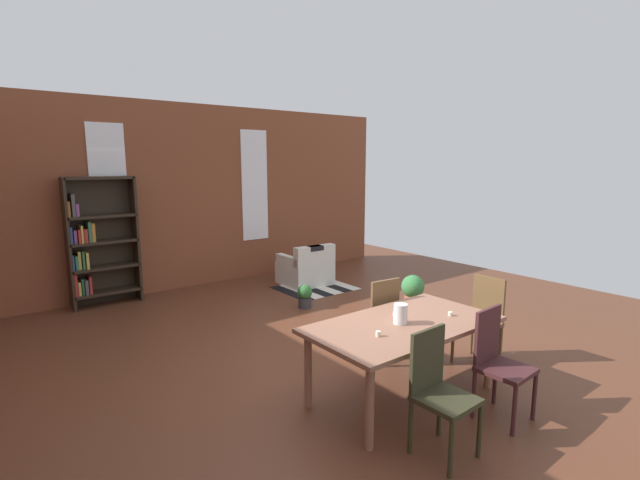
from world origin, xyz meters
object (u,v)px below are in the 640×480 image
dining_chair_head_right (482,317)px  potted_plant_corner (305,296)px  dining_chair_near_left (438,388)px  bookshelf_tall (97,243)px  dining_chair_far_right (378,316)px  armchair_white (306,269)px  vase_on_table (401,314)px  dining_table (403,330)px  dining_chair_near_right (498,360)px  potted_plant_by_shelf (413,289)px

dining_chair_head_right → potted_plant_corner: 2.79m
dining_chair_near_left → bookshelf_tall: size_ratio=0.48×
dining_chair_far_right → potted_plant_corner: bearing=77.5°
dining_chair_near_left → armchair_white: bearing=65.4°
vase_on_table → bookshelf_tall: size_ratio=0.09×
dining_chair_far_right → dining_table: bearing=-119.0°
dining_table → dining_chair_far_right: (0.40, 0.72, -0.14)m
vase_on_table → dining_chair_near_right: dining_chair_near_right is taller
armchair_white → dining_table: bearing=-113.6°
bookshelf_tall → potted_plant_by_shelf: (3.75, -3.05, -0.71)m
bookshelf_tall → armchair_white: (3.25, -0.96, -0.71)m
dining_chair_near_left → potted_plant_by_shelf: size_ratio=1.89×
dining_chair_near_left → dining_chair_near_right: size_ratio=1.00×
bookshelf_tall → armchair_white: size_ratio=2.40×
bookshelf_tall → vase_on_table: bearing=-72.4°
dining_table → vase_on_table: 0.18m
dining_chair_near_left → potted_plant_by_shelf: bearing=43.8°
bookshelf_tall → potted_plant_corner: 3.28m
dining_chair_near_right → bookshelf_tall: bearing=109.6°
dining_chair_far_right → dining_chair_head_right: bearing=-39.5°
dining_table → dining_chair_far_right: size_ratio=1.91×
dining_table → dining_chair_head_right: size_ratio=1.91×
dining_chair_near_left → dining_chair_near_right: 0.81m
dining_chair_head_right → potted_plant_by_shelf: dining_chair_head_right is taller
bookshelf_tall → potted_plant_by_shelf: size_ratio=3.96×
dining_chair_head_right → potted_plant_by_shelf: size_ratio=1.89×
vase_on_table → dining_chair_head_right: dining_chair_head_right is taller
vase_on_table → dining_chair_head_right: size_ratio=0.19×
dining_chair_far_right → vase_on_table: bearing=-121.7°
potted_plant_corner → armchair_white: bearing=53.0°
vase_on_table → potted_plant_corner: 2.95m
vase_on_table → potted_plant_by_shelf: 2.89m
dining_chair_near_left → dining_chair_head_right: same height
armchair_white → potted_plant_corner: armchair_white is taller
dining_table → potted_plant_corner: dining_table is taller
dining_table → potted_plant_by_shelf: dining_table is taller
potted_plant_by_shelf → vase_on_table: bearing=-141.7°
dining_chair_near_right → bookshelf_tall: 5.89m
dining_chair_head_right → dining_chair_far_right: bearing=140.5°
armchair_white → potted_plant_by_shelf: bearing=-76.8°
dining_chair_near_right → potted_plant_corner: dining_chair_near_right is taller
dining_chair_far_right → armchair_white: (1.28, 3.13, -0.23)m
vase_on_table → dining_chair_far_right: size_ratio=0.19×
dining_chair_head_right → potted_plant_by_shelf: 1.99m
dining_chair_far_right → bookshelf_tall: bookshelf_tall is taller
dining_table → vase_on_table: vase_on_table is taller
bookshelf_tall → potted_plant_corner: bearing=-40.5°
vase_on_table → potted_plant_by_shelf: vase_on_table is taller
dining_chair_near_right → armchair_white: (1.28, 4.58, -0.23)m
vase_on_table → bookshelf_tall: 5.05m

